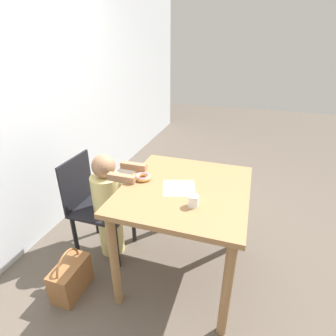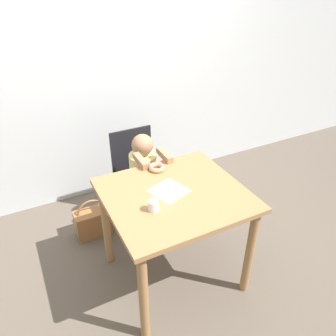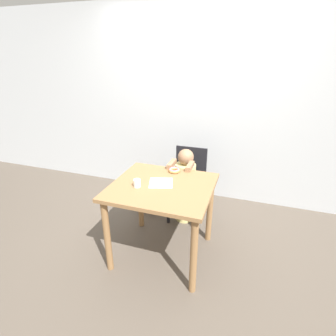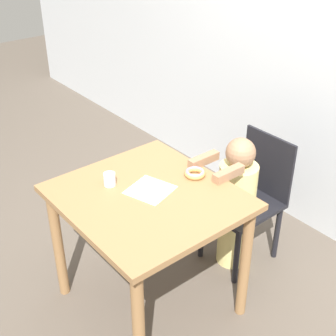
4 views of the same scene
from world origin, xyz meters
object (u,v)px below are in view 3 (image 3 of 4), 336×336
(donut, at_px, (174,170))
(handbag, at_px, (151,200))
(chair, at_px, (188,183))
(cup, at_px, (137,183))
(child_figure, at_px, (185,186))

(donut, relative_size, handbag, 0.32)
(donut, bearing_deg, chair, 86.27)
(chair, distance_m, handbag, 0.57)
(donut, distance_m, handbag, 0.89)
(cup, bearing_deg, handbag, 105.23)
(child_figure, distance_m, donut, 0.47)
(child_figure, distance_m, handbag, 0.58)
(chair, bearing_deg, cup, -105.87)
(chair, height_order, child_figure, child_figure)
(chair, relative_size, handbag, 2.28)
(chair, xyz_separation_m, donut, (-0.03, -0.46, 0.36))
(child_figure, relative_size, donut, 7.68)
(chair, relative_size, cup, 11.83)
(child_figure, bearing_deg, chair, 90.00)
(child_figure, xyz_separation_m, cup, (-0.25, -0.75, 0.35))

